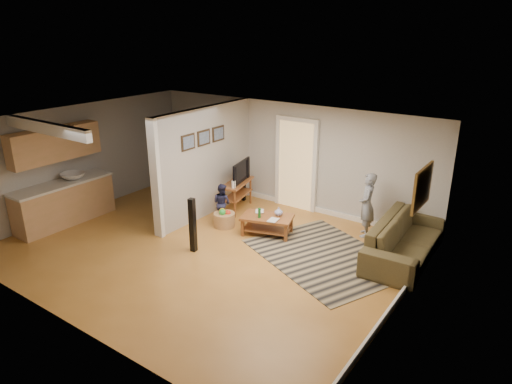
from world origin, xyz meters
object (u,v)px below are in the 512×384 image
toy_basket (224,219)px  toddler (222,221)px  coffee_table (268,220)px  speaker_right (244,183)px  sofa (403,256)px  tv_console (238,185)px  child (364,235)px  speaker_left (193,225)px

toy_basket → toddler: (-0.20, 0.18, -0.17)m
coffee_table → speaker_right: size_ratio=1.29×
sofa → tv_console: size_ratio=2.14×
sofa → toy_basket: (-3.70, -0.87, 0.17)m
tv_console → child: tv_console is taller
coffee_table → toddler: size_ratio=1.33×
toddler → speaker_right: bearing=-71.8°
sofa → speaker_left: speaker_left is taller
sofa → speaker_left: bearing=118.9°
tv_console → speaker_right: bearing=100.7°
coffee_table → toy_basket: coffee_table is taller
tv_console → child: 3.14m
speaker_right → child: 3.35m
child → toddler: 3.14m
tv_console → speaker_right: (-0.26, 0.59, -0.18)m
speaker_right → toy_basket: size_ratio=1.95×
tv_console → toy_basket: tv_console is taller
tv_console → toddler: 1.01m
tv_console → speaker_left: (0.58, -2.21, -0.09)m
sofa → tv_console: 4.09m
tv_console → toy_basket: bearing=-83.8°
tv_console → coffee_table: bearing=-42.1°
child → coffee_table: bearing=-77.1°
speaker_left → toy_basket: size_ratio=2.32×
toy_basket → toddler: bearing=138.8°
child → toy_basket: bearing=-84.3°
sofa → child: 1.09m
speaker_left → toddler: 1.61m
sofa → toddler: bearing=97.3°
sofa → speaker_right: (-4.30, 0.67, 0.46)m
speaker_left → toddler: size_ratio=1.23×
speaker_right → speaker_left: bearing=-87.0°
sofa → toy_basket: bearing=100.4°
sofa → coffee_table: coffee_table is taller
toddler → tv_console: bearing=-78.2°
tv_console → toy_basket: size_ratio=2.50×
speaker_right → child: bearing=-17.3°
coffee_table → speaker_right: 2.09m
toy_basket → speaker_right: bearing=111.5°
speaker_right → toy_basket: (0.60, -1.53, -0.29)m
tv_console → child: size_ratio=0.86×
sofa → speaker_right: 4.38m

